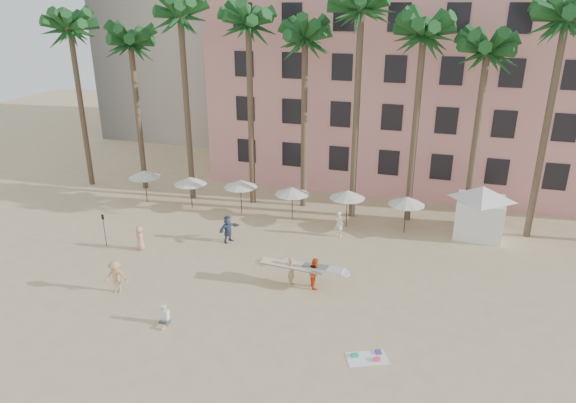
% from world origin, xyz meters
% --- Properties ---
extents(ground, '(120.00, 120.00, 0.00)m').
position_xyz_m(ground, '(0.00, 0.00, 0.00)').
color(ground, '#D1B789').
rests_on(ground, ground).
extents(pink_hotel, '(35.00, 14.00, 16.00)m').
position_xyz_m(pink_hotel, '(7.00, 26.00, 8.00)').
color(pink_hotel, '#F29F93').
rests_on(pink_hotel, ground).
extents(palm_row, '(44.40, 5.40, 16.30)m').
position_xyz_m(palm_row, '(0.51, 15.00, 12.97)').
color(palm_row, brown).
rests_on(palm_row, ground).
extents(umbrella_row, '(22.50, 2.70, 2.73)m').
position_xyz_m(umbrella_row, '(-3.00, 12.50, 2.33)').
color(umbrella_row, '#332B23').
rests_on(umbrella_row, ground).
extents(cabana, '(4.76, 4.76, 3.50)m').
position_xyz_m(cabana, '(11.77, 13.69, 2.07)').
color(cabana, white).
rests_on(cabana, ground).
extents(beach_towel, '(2.05, 1.65, 0.14)m').
position_xyz_m(beach_towel, '(6.70, -1.51, 0.03)').
color(beach_towel, white).
rests_on(beach_towel, ground).
extents(carrier_yellow, '(3.47, 1.01, 1.72)m').
position_xyz_m(carrier_yellow, '(1.64, 3.59, 0.98)').
color(carrier_yellow, tan).
rests_on(carrier_yellow, ground).
extents(carrier_white, '(3.30, 1.15, 1.75)m').
position_xyz_m(carrier_white, '(2.93, 3.76, 0.94)').
color(carrier_white, '#EF5019').
rests_on(carrier_white, ground).
extents(beachgoers, '(12.47, 11.56, 1.92)m').
position_xyz_m(beachgoers, '(-5.12, 4.79, 0.92)').
color(beachgoers, tan).
rests_on(beachgoers, ground).
extents(paddle, '(0.18, 0.04, 2.23)m').
position_xyz_m(paddle, '(-11.26, 4.76, 1.41)').
color(paddle, black).
rests_on(paddle, ground).
extents(seated_man, '(0.43, 0.75, 0.98)m').
position_xyz_m(seated_man, '(-3.25, -1.87, 0.34)').
color(seated_man, '#3F3F4C').
rests_on(seated_man, ground).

